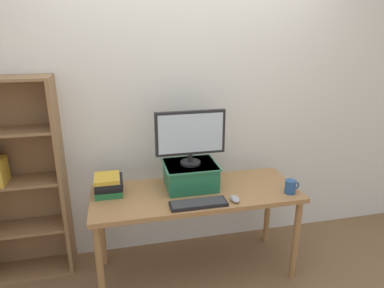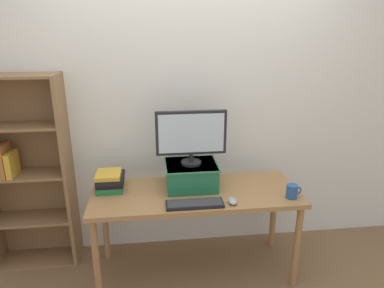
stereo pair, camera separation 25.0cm
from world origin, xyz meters
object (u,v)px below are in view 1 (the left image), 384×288
(desk, at_px, (196,200))
(riser_box, at_px, (190,175))
(bookshelf_unit, at_px, (15,180))
(coffee_mug, at_px, (291,187))
(computer_mouse, at_px, (235,199))
(keyboard, at_px, (198,204))
(book_stack, at_px, (109,185))
(computer_monitor, at_px, (190,135))

(desk, relative_size, riser_box, 3.87)
(bookshelf_unit, relative_size, coffee_mug, 13.78)
(computer_mouse, bearing_deg, riser_box, 130.25)
(bookshelf_unit, height_order, keyboard, bookshelf_unit)
(computer_mouse, height_order, coffee_mug, coffee_mug)
(desk, bearing_deg, book_stack, 170.15)
(riser_box, bearing_deg, bookshelf_unit, 170.25)
(bookshelf_unit, height_order, coffee_mug, bookshelf_unit)
(desk, bearing_deg, riser_box, 104.17)
(desk, relative_size, book_stack, 6.68)
(riser_box, height_order, coffee_mug, riser_box)
(computer_monitor, relative_size, computer_mouse, 5.08)
(coffee_mug, bearing_deg, desk, 165.08)
(computer_monitor, distance_m, coffee_mug, 0.84)
(book_stack, bearing_deg, computer_mouse, -20.27)
(desk, height_order, book_stack, book_stack)
(riser_box, xyz_separation_m, computer_monitor, (0.00, -0.00, 0.32))
(bookshelf_unit, distance_m, book_stack, 0.72)
(book_stack, distance_m, coffee_mug, 1.36)
(bookshelf_unit, height_order, book_stack, bookshelf_unit)
(book_stack, bearing_deg, desk, -9.85)
(bookshelf_unit, bearing_deg, book_stack, -16.59)
(computer_mouse, xyz_separation_m, coffee_mug, (0.45, 0.03, 0.03))
(riser_box, relative_size, computer_mouse, 3.89)
(bookshelf_unit, distance_m, coffee_mug, 2.08)
(keyboard, height_order, book_stack, book_stack)
(keyboard, bearing_deg, bookshelf_unit, 157.79)
(computer_monitor, relative_size, coffee_mug, 4.62)
(desk, distance_m, computer_monitor, 0.51)
(computer_monitor, height_order, computer_mouse, computer_monitor)
(riser_box, bearing_deg, computer_monitor, -90.00)
(riser_box, xyz_separation_m, book_stack, (-0.62, 0.02, -0.03))
(riser_box, distance_m, book_stack, 0.62)
(book_stack, bearing_deg, keyboard, -28.06)
(computer_monitor, distance_m, keyboard, 0.51)
(riser_box, bearing_deg, book_stack, 178.16)
(coffee_mug, bearing_deg, bookshelf_unit, 166.10)
(computer_mouse, relative_size, book_stack, 0.44)
(computer_monitor, height_order, coffee_mug, computer_monitor)
(keyboard, xyz_separation_m, coffee_mug, (0.72, 0.03, 0.04))
(keyboard, bearing_deg, coffee_mug, 2.44)
(keyboard, distance_m, computer_mouse, 0.27)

